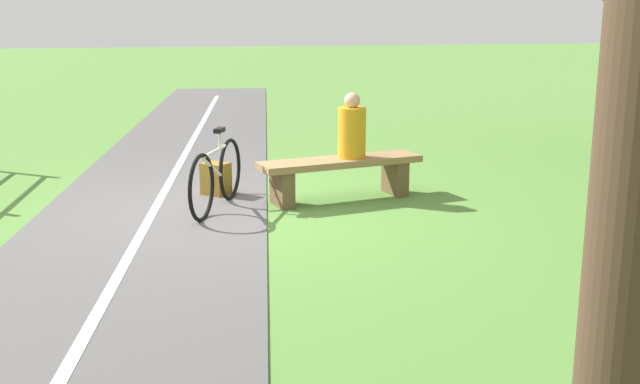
{
  "coord_description": "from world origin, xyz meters",
  "views": [
    {
      "loc": [
        0.44,
        8.47,
        2.23
      ],
      "look_at": [
        -0.71,
        2.31,
        0.74
      ],
      "focal_mm": 43.14,
      "sensor_mm": 36.0,
      "label": 1
    }
  ],
  "objects_px": {
    "bench": "(340,171)",
    "bicycle": "(217,176)",
    "backpack": "(216,179)",
    "person_seated": "(352,130)"
  },
  "relations": [
    {
      "from": "bench",
      "to": "bicycle",
      "type": "relative_size",
      "value": 1.27
    },
    {
      "from": "bicycle",
      "to": "backpack",
      "type": "distance_m",
      "value": 0.73
    },
    {
      "from": "bench",
      "to": "bicycle",
      "type": "height_order",
      "value": "bicycle"
    },
    {
      "from": "bench",
      "to": "bicycle",
      "type": "distance_m",
      "value": 1.5
    },
    {
      "from": "bench",
      "to": "backpack",
      "type": "bearing_deg",
      "value": -32.19
    },
    {
      "from": "person_seated",
      "to": "backpack",
      "type": "bearing_deg",
      "value": -29.48
    },
    {
      "from": "person_seated",
      "to": "bicycle",
      "type": "relative_size",
      "value": 0.48
    },
    {
      "from": "bench",
      "to": "person_seated",
      "type": "relative_size",
      "value": 2.64
    },
    {
      "from": "bicycle",
      "to": "backpack",
      "type": "bearing_deg",
      "value": -160.39
    },
    {
      "from": "bench",
      "to": "bicycle",
      "type": "xyz_separation_m",
      "value": [
        1.48,
        0.21,
        0.04
      ]
    }
  ]
}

